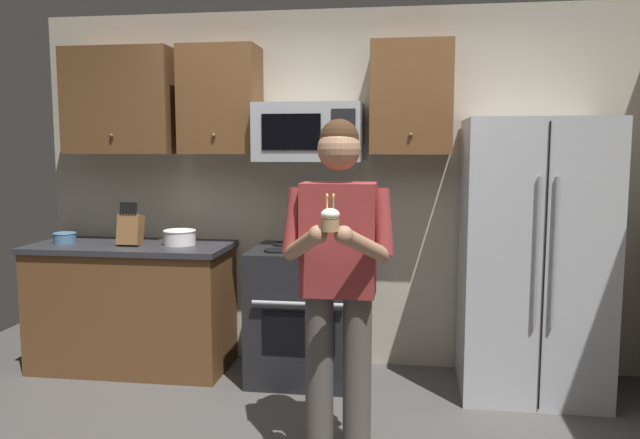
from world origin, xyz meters
The scene contains 11 objects.
wall_back centered at (0.00, 1.75, 1.30)m, with size 4.40×0.10×2.60m, color #B7AD99.
oven_range centered at (-0.15, 1.36, 0.46)m, with size 0.76×0.70×0.93m.
microwave centered at (-0.15, 1.48, 1.72)m, with size 0.74×0.41×0.40m.
refrigerator centered at (1.35, 1.32, 0.90)m, with size 0.90×0.75×1.80m.
cabinet_row_upper centered at (-0.72, 1.53, 1.95)m, with size 2.78×0.36×0.76m.
counter_left centered at (-1.45, 1.38, 0.46)m, with size 1.44×0.66×0.92m.
knife_block centered at (-1.42, 1.33, 1.04)m, with size 0.16×0.15×0.32m.
bowl_large_white centered at (-1.08, 1.40, 0.98)m, with size 0.23×0.23×0.11m.
bowl_small_colored centered at (-1.95, 1.35, 0.96)m, with size 0.17×0.17×0.08m.
person centered at (0.19, 0.29, 1.00)m, with size 0.60×0.48×1.76m.
cupcake centered at (0.19, -0.04, 1.29)m, with size 0.09×0.09×0.17m.
Camera 1 is at (0.55, -2.84, 1.62)m, focal length 34.97 mm.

